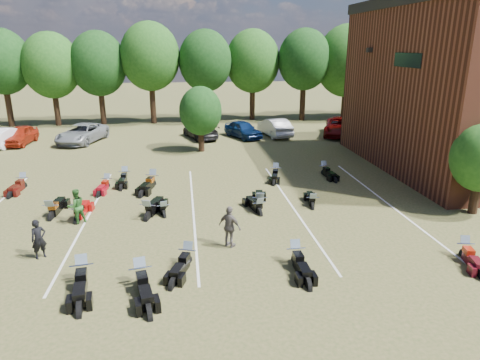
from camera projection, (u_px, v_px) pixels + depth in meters
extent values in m
plane|color=brown|center=(264.00, 233.00, 18.59)|extent=(160.00, 160.00, 0.00)
imported|color=maroon|center=(20.00, 135.00, 35.04)|extent=(2.07, 4.51, 1.50)
imported|color=white|center=(5.00, 137.00, 34.37)|extent=(2.77, 4.96, 1.55)
imported|color=gray|center=(82.00, 133.00, 35.72)|extent=(4.02, 6.04, 1.54)
imported|color=black|center=(200.00, 130.00, 37.39)|extent=(3.35, 5.16, 1.39)
imported|color=#0B214F|center=(243.00, 129.00, 37.57)|extent=(3.36, 4.65, 1.47)
imported|color=#BCBBB6|center=(275.00, 127.00, 38.28)|extent=(2.49, 5.04, 1.59)
imported|color=#570405|center=(340.00, 127.00, 38.43)|extent=(4.62, 6.34, 1.60)
imported|color=#3B3C41|center=(359.00, 130.00, 37.43)|extent=(2.27, 5.04, 1.43)
imported|color=black|center=(39.00, 239.00, 16.23)|extent=(0.68, 0.63, 1.55)
imported|color=#2C6224|center=(76.00, 206.00, 19.43)|extent=(1.01, 0.95, 1.64)
imported|color=#5E5651|center=(230.00, 227.00, 17.11)|extent=(1.05, 0.98, 1.74)
cube|color=black|center=(369.00, 50.00, 28.85)|extent=(0.30, 0.40, 0.30)
cube|color=black|center=(407.00, 60.00, 24.29)|extent=(0.06, 3.00, 0.80)
cylinder|color=black|center=(5.00, 106.00, 42.74)|extent=(0.58, 0.58, 4.08)
cylinder|color=black|center=(57.00, 105.00, 43.37)|extent=(0.58, 0.58, 4.08)
ellipsoid|color=#1E4C19|center=(51.00, 61.00, 42.08)|extent=(6.00, 6.00, 6.90)
cylinder|color=black|center=(107.00, 104.00, 44.00)|extent=(0.57, 0.58, 4.08)
ellipsoid|color=#1E4C19|center=(103.00, 61.00, 42.70)|extent=(6.00, 6.00, 6.90)
cylinder|color=black|center=(157.00, 103.00, 44.63)|extent=(0.57, 0.58, 4.08)
ellipsoid|color=#1E4C19|center=(154.00, 60.00, 43.33)|extent=(6.00, 6.00, 6.90)
cylinder|color=black|center=(205.00, 102.00, 45.26)|extent=(0.58, 0.58, 4.08)
ellipsoid|color=#1E4C19|center=(204.00, 60.00, 43.96)|extent=(6.00, 6.00, 6.90)
cylinder|color=black|center=(251.00, 101.00, 45.89)|extent=(0.57, 0.58, 4.08)
ellipsoid|color=#1E4C19|center=(251.00, 60.00, 44.59)|extent=(6.00, 6.00, 6.90)
cylinder|color=black|center=(296.00, 101.00, 46.52)|extent=(0.57, 0.58, 4.08)
ellipsoid|color=#1E4C19|center=(298.00, 60.00, 45.22)|extent=(6.00, 6.00, 6.90)
cylinder|color=black|center=(341.00, 100.00, 47.15)|extent=(0.57, 0.58, 4.08)
ellipsoid|color=#1E4C19|center=(343.00, 60.00, 45.85)|extent=(6.00, 6.00, 6.90)
cylinder|color=black|center=(383.00, 99.00, 47.78)|extent=(0.58, 0.58, 4.08)
ellipsoid|color=#1E4C19|center=(387.00, 59.00, 46.48)|extent=(6.00, 6.00, 6.90)
cylinder|color=black|center=(425.00, 98.00, 48.41)|extent=(0.58, 0.58, 4.08)
ellipsoid|color=#1E4C19|center=(430.00, 59.00, 47.11)|extent=(6.00, 6.00, 6.90)
cylinder|color=black|center=(475.00, 196.00, 20.60)|extent=(0.24, 0.24, 1.71)
cylinder|color=black|center=(201.00, 139.00, 32.70)|extent=(0.24, 0.24, 1.90)
sphere|color=#1E4C19|center=(201.00, 111.00, 32.05)|extent=(3.20, 3.20, 3.20)
cube|color=silver|center=(88.00, 216.00, 20.42)|extent=(0.10, 14.00, 0.01)
cube|color=silver|center=(193.00, 211.00, 21.05)|extent=(0.10, 14.00, 0.01)
cube|color=silver|center=(292.00, 206.00, 21.68)|extent=(0.10, 14.00, 0.01)
cube|color=silver|center=(385.00, 202.00, 22.31)|extent=(0.10, 14.00, 0.01)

